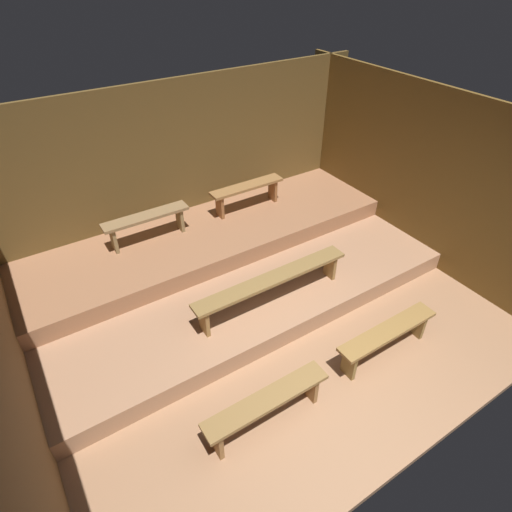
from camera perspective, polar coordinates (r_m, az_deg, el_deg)
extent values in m
cube|color=#9C6F4E|center=(5.95, 0.41, -7.50)|extent=(6.47, 5.19, 0.08)
cube|color=brown|center=(6.84, -9.99, 11.92)|extent=(6.47, 0.06, 2.59)
cube|color=brown|center=(6.90, 21.15, 10.19)|extent=(0.06, 5.19, 2.59)
cube|color=#A57757|center=(6.30, -3.25, -2.41)|extent=(5.67, 2.91, 0.27)
cube|color=#9B6847|center=(6.64, -6.30, 2.53)|extent=(5.67, 1.54, 0.27)
cube|color=olive|center=(4.51, 1.46, -18.73)|extent=(1.41, 0.25, 0.04)
cube|color=olive|center=(4.54, -5.28, -23.47)|extent=(0.05, 0.20, 0.38)
cube|color=olive|center=(4.90, 7.36, -16.92)|extent=(0.05, 0.20, 0.38)
cube|color=olive|center=(5.33, 17.32, -9.56)|extent=(1.41, 0.25, 0.04)
cube|color=olive|center=(5.16, 12.38, -13.94)|extent=(0.05, 0.20, 0.38)
cube|color=olive|center=(5.84, 20.86, -8.50)|extent=(0.05, 0.20, 0.38)
cube|color=olive|center=(5.39, 2.22, -3.06)|extent=(2.21, 0.25, 0.04)
cube|color=olive|center=(5.17, -6.96, -8.62)|extent=(0.05, 0.20, 0.38)
cube|color=olive|center=(6.02, 9.91, -1.29)|extent=(0.05, 0.20, 0.38)
cube|color=olive|center=(6.30, -14.58, 5.15)|extent=(1.26, 0.25, 0.04)
cube|color=olive|center=(6.31, -18.55, 2.11)|extent=(0.05, 0.20, 0.38)
cube|color=olive|center=(6.54, -10.18, 4.93)|extent=(0.05, 0.20, 0.38)
cube|color=olive|center=(6.90, -1.22, 9.33)|extent=(1.26, 0.25, 0.04)
cube|color=brown|center=(6.78, -4.87, 6.66)|extent=(0.05, 0.20, 0.38)
cube|color=brown|center=(7.25, 2.25, 8.86)|extent=(0.05, 0.20, 0.38)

